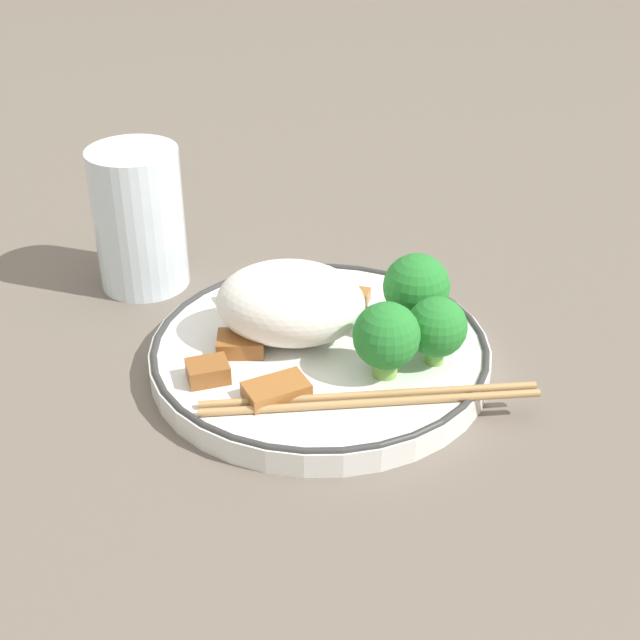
# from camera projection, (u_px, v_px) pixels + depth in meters

# --- Properties ---
(ground_plane) EXTENTS (3.00, 3.00, 0.00)m
(ground_plane) POSITION_uv_depth(u_px,v_px,m) (320.00, 365.00, 0.62)
(ground_plane) COLOR #665B51
(plate) EXTENTS (0.23, 0.23, 0.02)m
(plate) POSITION_uv_depth(u_px,v_px,m) (320.00, 353.00, 0.62)
(plate) COLOR white
(plate) RESTS_ON ground_plane
(rice_mound) EXTENTS (0.10, 0.07, 0.06)m
(rice_mound) POSITION_uv_depth(u_px,v_px,m) (290.00, 303.00, 0.61)
(rice_mound) COLOR white
(rice_mound) RESTS_ON plate
(broccoli_back_left) EXTENTS (0.04, 0.04, 0.05)m
(broccoli_back_left) POSITION_uv_depth(u_px,v_px,m) (386.00, 337.00, 0.57)
(broccoli_back_left) COLOR #72AD4C
(broccoli_back_left) RESTS_ON plate
(broccoli_back_center) EXTENTS (0.04, 0.04, 0.05)m
(broccoli_back_center) POSITION_uv_depth(u_px,v_px,m) (437.00, 328.00, 0.58)
(broccoli_back_center) COLOR #72AD4C
(broccoli_back_center) RESTS_ON plate
(broccoli_back_right) EXTENTS (0.05, 0.05, 0.06)m
(broccoli_back_right) POSITION_uv_depth(u_px,v_px,m) (416.00, 288.00, 0.61)
(broccoli_back_right) COLOR #72AD4C
(broccoli_back_right) RESTS_ON plate
(meat_near_front) EXTENTS (0.04, 0.04, 0.01)m
(meat_near_front) POSITION_uv_depth(u_px,v_px,m) (244.00, 299.00, 0.66)
(meat_near_front) COLOR brown
(meat_near_front) RESTS_ON plate
(meat_near_left) EXTENTS (0.03, 0.03, 0.01)m
(meat_near_left) POSITION_uv_depth(u_px,v_px,m) (241.00, 344.00, 0.60)
(meat_near_left) COLOR brown
(meat_near_left) RESTS_ON plate
(meat_near_right) EXTENTS (0.02, 0.03, 0.01)m
(meat_near_right) POSITION_uv_depth(u_px,v_px,m) (354.00, 300.00, 0.66)
(meat_near_right) COLOR #9E6633
(meat_near_right) RESTS_ON plate
(meat_near_back) EXTENTS (0.05, 0.04, 0.01)m
(meat_near_back) POSITION_uv_depth(u_px,v_px,m) (276.00, 390.00, 0.56)
(meat_near_back) COLOR #995B28
(meat_near_back) RESTS_ON plate
(meat_on_rice_edge) EXTENTS (0.04, 0.04, 0.01)m
(meat_on_rice_edge) POSITION_uv_depth(u_px,v_px,m) (300.00, 296.00, 0.66)
(meat_on_rice_edge) COLOR #9E6633
(meat_on_rice_edge) RESTS_ON plate
(meat_mid_left) EXTENTS (0.04, 0.04, 0.01)m
(meat_mid_left) POSITION_uv_depth(u_px,v_px,m) (300.00, 277.00, 0.69)
(meat_mid_left) COLOR brown
(meat_mid_left) RESTS_ON plate
(meat_mid_right) EXTENTS (0.03, 0.03, 0.01)m
(meat_mid_right) POSITION_uv_depth(u_px,v_px,m) (208.00, 371.00, 0.58)
(meat_mid_right) COLOR brown
(meat_mid_right) RESTS_ON plate
(chopsticks) EXTENTS (0.21, 0.05, 0.01)m
(chopsticks) POSITION_uv_depth(u_px,v_px,m) (370.00, 399.00, 0.56)
(chopsticks) COLOR #AD8451
(chopsticks) RESTS_ON plate
(drinking_glass) EXTENTS (0.07, 0.07, 0.11)m
(drinking_glass) POSITION_uv_depth(u_px,v_px,m) (139.00, 219.00, 0.69)
(drinking_glass) COLOR silver
(drinking_glass) RESTS_ON ground_plane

